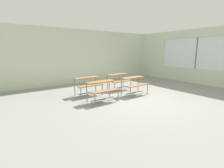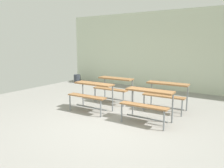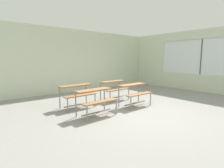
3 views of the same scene
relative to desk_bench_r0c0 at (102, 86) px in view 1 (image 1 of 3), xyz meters
The scene contains 7 objects.
ground 1.40m from the desk_bench_r0c0, 31.91° to the right, with size 10.00×9.00×0.05m, color gray.
wall_back 4.09m from the desk_bench_r0c0, 74.25° to the left, with size 10.00×0.12×3.00m, color beige.
wall_right 6.20m from the desk_bench_r0c0, ahead, with size 0.12×9.00×3.00m.
desk_bench_r0c0 is the anchor object (origin of this frame).
desk_bench_r0c1 1.60m from the desk_bench_r0c0, ahead, with size 1.11×0.61×0.74m.
desk_bench_r1c0 1.09m from the desk_bench_r0c0, 89.92° to the left, with size 1.11×0.61×0.74m.
desk_bench_r1c1 1.98m from the desk_bench_r0c0, 34.20° to the left, with size 1.13×0.64×0.74m.
Camera 1 is at (-4.14, -4.19, 1.84)m, focal length 26.05 mm.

